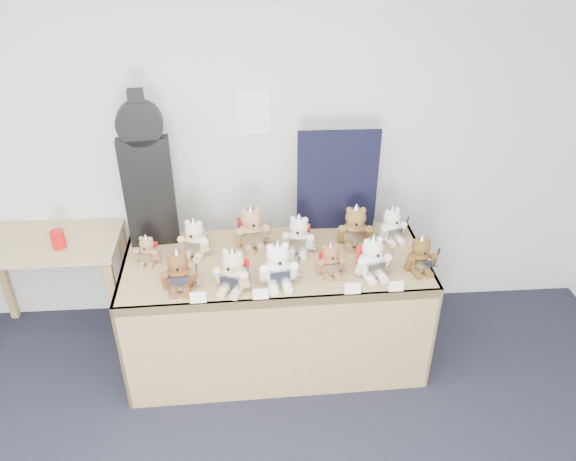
{
  "coord_description": "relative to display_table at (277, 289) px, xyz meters",
  "views": [
    {
      "loc": [
        0.46,
        -0.99,
        2.77
      ],
      "look_at": [
        0.66,
        1.81,
        1.07
      ],
      "focal_mm": 35.0,
      "sensor_mm": 36.0,
      "label": 1
    }
  ],
  "objects": [
    {
      "name": "teddy_back_centre_right",
      "position": [
        0.15,
        0.18,
        0.28
      ],
      "size": [
        0.23,
        0.21,
        0.28
      ],
      "rotation": [
        0.0,
        0.0,
        -0.21
      ],
      "color": "silver",
      "rests_on": "display_table"
    },
    {
      "name": "red_cup",
      "position": [
        -1.38,
        0.31,
        0.24
      ],
      "size": [
        0.09,
        0.09,
        0.12
      ],
      "primitive_type": "cylinder",
      "color": "red",
      "rests_on": "side_table"
    },
    {
      "name": "side_table",
      "position": [
        -1.51,
        0.4,
        0.05
      ],
      "size": [
        0.97,
        0.55,
        0.8
      ],
      "rotation": [
        0.0,
        0.0,
        0.02
      ],
      "color": "tan",
      "rests_on": "floor"
    },
    {
      "name": "teddy_back_centre_left",
      "position": [
        -0.14,
        0.26,
        0.29
      ],
      "size": [
        0.26,
        0.23,
        0.31
      ],
      "rotation": [
        0.0,
        0.0,
        0.22
      ],
      "color": "tan",
      "rests_on": "display_table"
    },
    {
      "name": "display_table",
      "position": [
        0.0,
        0.0,
        0.0
      ],
      "size": [
        1.92,
        0.84,
        0.79
      ],
      "rotation": [
        0.0,
        0.0,
        0.02
      ],
      "color": "olive",
      "rests_on": "floor"
    },
    {
      "name": "teddy_front_right",
      "position": [
        0.32,
        -0.08,
        0.26
      ],
      "size": [
        0.19,
        0.17,
        0.23
      ],
      "rotation": [
        0.0,
        0.0,
        0.12
      ],
      "color": "brown",
      "rests_on": "display_table"
    },
    {
      "name": "teddy_front_far_right",
      "position": [
        0.56,
        -0.11,
        0.29
      ],
      "size": [
        0.25,
        0.22,
        0.29
      ],
      "rotation": [
        0.0,
        0.0,
        0.25
      ],
      "color": "white",
      "rests_on": "display_table"
    },
    {
      "name": "teddy_front_far_left",
      "position": [
        -0.57,
        -0.17,
        0.28
      ],
      "size": [
        0.23,
        0.19,
        0.29
      ],
      "rotation": [
        0.0,
        0.0,
        0.07
      ],
      "color": "brown",
      "rests_on": "display_table"
    },
    {
      "name": "guitar_case",
      "position": [
        -0.77,
        0.35,
        0.67
      ],
      "size": [
        0.32,
        0.12,
        1.02
      ],
      "rotation": [
        0.0,
        0.0,
        0.11
      ],
      "color": "black",
      "rests_on": "display_table"
    },
    {
      "name": "teddy_back_far_left",
      "position": [
        -0.79,
        0.11,
        0.25
      ],
      "size": [
        0.17,
        0.15,
        0.21
      ],
      "rotation": [
        0.0,
        0.0,
        -0.17
      ],
      "color": "#9E6F4A",
      "rests_on": "display_table"
    },
    {
      "name": "teddy_front_left",
      "position": [
        -0.26,
        -0.19,
        0.29
      ],
      "size": [
        0.24,
        0.23,
        0.3
      ],
      "rotation": [
        0.0,
        0.0,
        -0.35
      ],
      "color": "beige",
      "rests_on": "display_table"
    },
    {
      "name": "entry_card_d",
      "position": [
        0.67,
        -0.29,
        0.2
      ],
      "size": [
        0.09,
        0.02,
        0.06
      ],
      "primitive_type": "cube",
      "rotation": [
        -0.24,
        0.0,
        0.02
      ],
      "color": "white",
      "rests_on": "display_table"
    },
    {
      "name": "room_shell",
      "position": [
        -0.1,
        0.67,
        0.92
      ],
      "size": [
        6.0,
        6.0,
        6.0
      ],
      "color": "white",
      "rests_on": "floor"
    },
    {
      "name": "teddy_front_end",
      "position": [
        0.86,
        -0.09,
        0.27
      ],
      "size": [
        0.22,
        0.18,
        0.26
      ],
      "rotation": [
        0.0,
        0.0,
        0.13
      ],
      "color": "brown",
      "rests_on": "display_table"
    },
    {
      "name": "entry_card_c",
      "position": [
        0.42,
        -0.29,
        0.21
      ],
      "size": [
        0.09,
        0.02,
        0.07
      ],
      "primitive_type": "cube",
      "rotation": [
        -0.24,
        0.0,
        0.02
      ],
      "color": "white",
      "rests_on": "display_table"
    },
    {
      "name": "teddy_back_left",
      "position": [
        -0.5,
        0.19,
        0.28
      ],
      "size": [
        0.22,
        0.2,
        0.28
      ],
      "rotation": [
        0.0,
        0.0,
        -0.23
      ],
      "color": "beige",
      "rests_on": "display_table"
    },
    {
      "name": "teddy_back_end",
      "position": [
        0.77,
        0.27,
        0.27
      ],
      "size": [
        0.22,
        0.2,
        0.26
      ],
      "rotation": [
        0.0,
        0.0,
        0.33
      ],
      "color": "white",
      "rests_on": "display_table"
    },
    {
      "name": "entry_card_a",
      "position": [
        -0.45,
        -0.31,
        0.2
      ],
      "size": [
        0.09,
        0.02,
        0.07
      ],
      "primitive_type": "cube",
      "rotation": [
        -0.24,
        0.0,
        0.02
      ],
      "color": "white",
      "rests_on": "display_table"
    },
    {
      "name": "teddy_front_centre",
      "position": [
        0.0,
        -0.16,
        0.29
      ],
      "size": [
        0.26,
        0.22,
        0.31
      ],
      "rotation": [
        0.0,
        0.0,
        0.11
      ],
      "color": "white",
      "rests_on": "display_table"
    },
    {
      "name": "navy_board",
      "position": [
        0.43,
        0.45,
        0.52
      ],
      "size": [
        0.53,
        0.03,
        0.7
      ],
      "primitive_type": "cube",
      "rotation": [
        0.0,
        0.0,
        -0.01
      ],
      "color": "black",
      "rests_on": "display_table"
    },
    {
      "name": "entry_card_b",
      "position": [
        -0.1,
        -0.3,
        0.2
      ],
      "size": [
        0.09,
        0.02,
        0.06
      ],
      "primitive_type": "cube",
      "rotation": [
        -0.24,
        0.0,
        0.02
      ],
      "color": "white",
      "rests_on": "display_table"
    },
    {
      "name": "teddy_back_right",
      "position": [
        0.52,
        0.23,
        0.29
      ],
      "size": [
        0.25,
        0.21,
        0.31
      ],
      "rotation": [
        0.0,
        0.0,
        -0.09
      ],
      "color": "brown",
      "rests_on": "display_table"
    }
  ]
}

